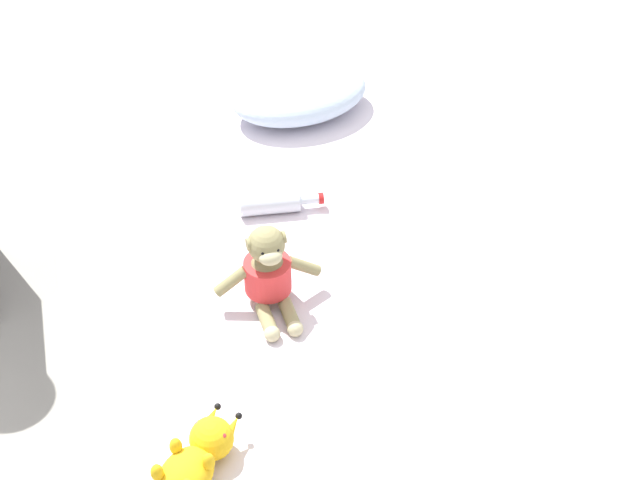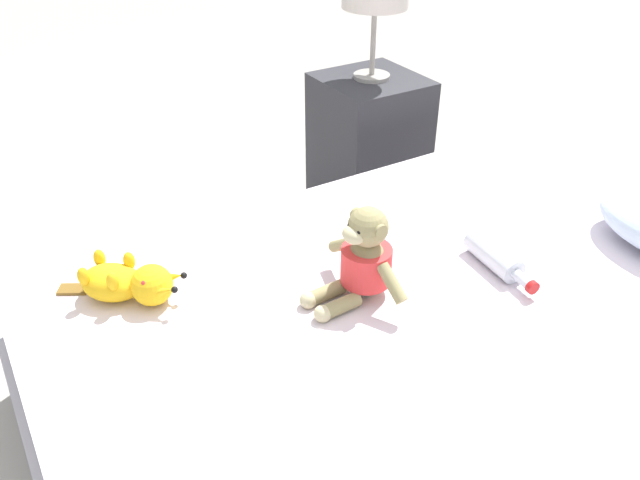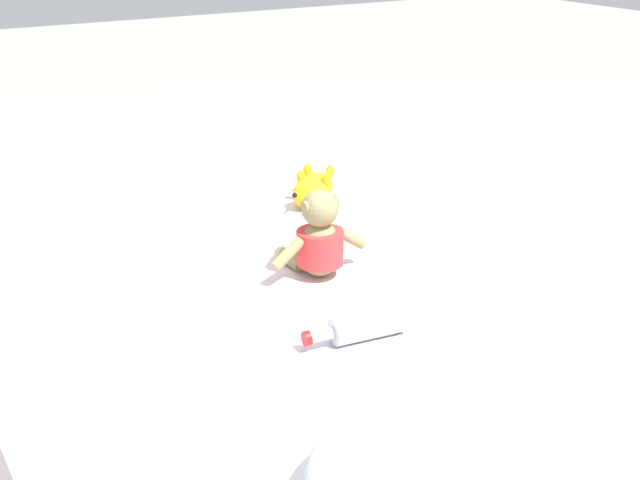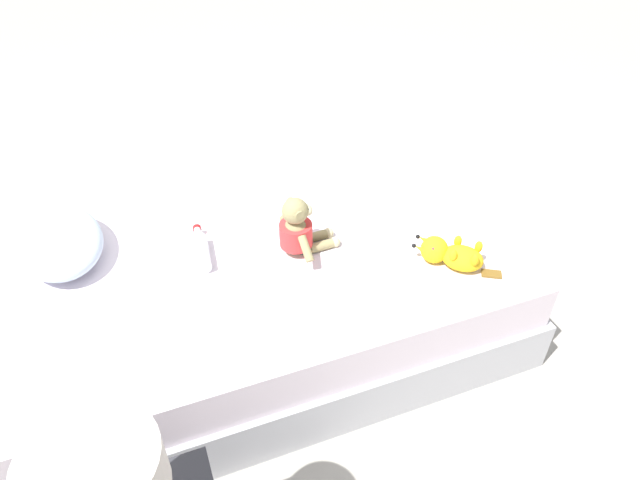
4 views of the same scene
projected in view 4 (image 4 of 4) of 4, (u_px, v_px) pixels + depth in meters
name	position (u px, v px, depth m)	size (l,w,h in m)	color
ground_plane	(257.00, 303.00, 2.45)	(16.00, 16.00, 0.00)	#9E998E
bed	(254.00, 270.00, 2.32)	(1.44, 1.88, 0.40)	#B2B2B7
pillow	(58.00, 241.00, 2.04)	(0.49, 0.37, 0.14)	silver
plush_monkey	(299.00, 230.00, 2.05)	(0.29, 0.23, 0.24)	#8E8456
plush_yellow_creature	(450.00, 254.00, 2.02)	(0.26, 0.28, 0.10)	yellow
glass_bottle	(200.00, 251.00, 2.06)	(0.24, 0.08, 0.06)	silver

